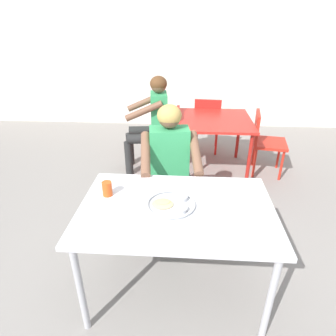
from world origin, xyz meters
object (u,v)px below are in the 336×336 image
object	(u,v)px
thali_tray	(172,204)
chair_red_right	(264,139)
diner_foreground	(170,162)
table_background_red	(214,125)
chair_foreground	(169,174)
table_foreground	(176,216)
chair_red_far	(207,121)
drinking_cup	(107,188)
patron_background	(152,117)
chair_red_left	(168,135)

from	to	relation	value
thali_tray	chair_red_right	size ratio (longest dim) A/B	0.39
diner_foreground	table_background_red	xyz separation A→B (m)	(0.48, 1.28, -0.08)
chair_foreground	diner_foreground	size ratio (longest dim) A/B	0.69
table_foreground	thali_tray	size ratio (longest dim) A/B	3.96
table_background_red	chair_red_far	distance (m)	0.62
drinking_cup	diner_foreground	xyz separation A→B (m)	(0.39, 0.58, -0.08)
chair_red_far	patron_background	distance (m)	0.99
chair_red_right	chair_red_far	world-z (taller)	chair_red_far
table_foreground	chair_red_far	world-z (taller)	chair_red_far
table_background_red	diner_foreground	bearing A→B (deg)	-110.76
chair_red_far	drinking_cup	bearing A→B (deg)	-108.64
chair_red_left	patron_background	distance (m)	0.33
diner_foreground	chair_red_right	xyz separation A→B (m)	(1.12, 1.26, -0.25)
diner_foreground	chair_red_left	distance (m)	1.34
drinking_cup	chair_red_right	distance (m)	2.41
thali_tray	chair_red_far	distance (m)	2.60
chair_red_far	chair_red_left	bearing A→B (deg)	-133.49
table_foreground	thali_tray	world-z (taller)	thali_tray
patron_background	diner_foreground	bearing A→B (deg)	-76.47
thali_tray	chair_red_left	xyz separation A→B (m)	(-0.15, 1.99, -0.28)
chair_red_left	chair_red_far	xyz separation A→B (m)	(0.54, 0.57, 0.01)
chair_red_far	patron_background	size ratio (longest dim) A/B	0.68
table_foreground	diner_foreground	distance (m)	0.70
chair_red_far	chair_foreground	bearing A→B (deg)	-105.43
table_foreground	drinking_cup	size ratio (longest dim) A/B	12.33
diner_foreground	table_background_red	distance (m)	1.37
chair_red_far	thali_tray	bearing A→B (deg)	-98.57
table_background_red	table_foreground	bearing A→B (deg)	-101.51
chair_red_right	chair_red_far	bearing A→B (deg)	138.08
thali_tray	chair_red_far	world-z (taller)	chair_red_far
patron_background	table_foreground	bearing A→B (deg)	-78.76
table_background_red	patron_background	size ratio (longest dim) A/B	0.78
table_foreground	table_background_red	distance (m)	2.01
drinking_cup	diner_foreground	size ratio (longest dim) A/B	0.08
chair_foreground	chair_red_left	bearing A→B (deg)	94.19
chair_red_left	chair_red_far	bearing A→B (deg)	46.51
chair_red_left	diner_foreground	bearing A→B (deg)	-85.57
diner_foreground	patron_background	bearing A→B (deg)	103.53
drinking_cup	chair_red_far	bearing A→B (deg)	71.36
chair_red_far	patron_background	bearing A→B (deg)	-140.55
thali_tray	patron_background	xyz separation A→B (m)	(-0.36, 1.94, -0.02)
table_background_red	chair_red_left	distance (m)	0.61
chair_foreground	diner_foreground	distance (m)	0.32
chair_red_right	patron_background	distance (m)	1.45
drinking_cup	chair_foreground	bearing A→B (deg)	65.06
chair_red_right	patron_background	size ratio (longest dim) A/B	0.66
chair_foreground	diner_foreground	bearing A→B (deg)	-84.39
drinking_cup	patron_background	world-z (taller)	patron_background
thali_tray	chair_red_right	bearing A→B (deg)	61.03
drinking_cup	diner_foreground	bearing A→B (deg)	55.91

